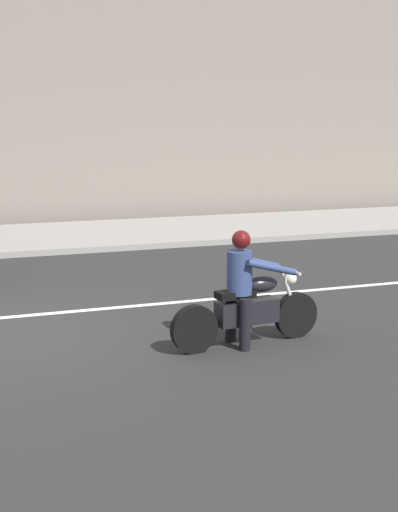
% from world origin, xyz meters
% --- Properties ---
extents(ground_plane, '(80.00, 80.00, 0.00)m').
position_xyz_m(ground_plane, '(0.00, 0.00, 0.00)').
color(ground_plane, '#262626').
extents(motorcycle_with_rider_denim_blue, '(2.21, 0.71, 1.58)m').
position_xyz_m(motorcycle_with_rider_denim_blue, '(3.09, -1.55, 0.64)').
color(motorcycle_with_rider_denim_blue, black).
rests_on(motorcycle_with_rider_denim_blue, ground_plane).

